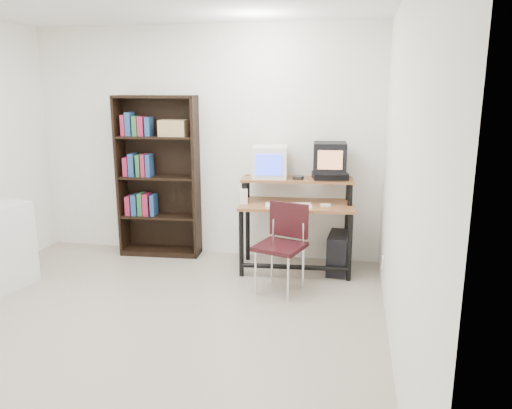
% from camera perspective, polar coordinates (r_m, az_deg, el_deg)
% --- Properties ---
extents(floor, '(4.00, 4.00, 0.01)m').
position_cam_1_polar(floor, '(4.33, -13.19, -13.68)').
color(floor, '#AAA08D').
rests_on(floor, ground).
extents(back_wall, '(4.00, 0.01, 2.60)m').
position_cam_1_polar(back_wall, '(5.78, -5.81, 6.95)').
color(back_wall, white).
rests_on(back_wall, floor).
extents(right_wall, '(0.01, 4.00, 2.60)m').
position_cam_1_polar(right_wall, '(3.57, 16.35, 2.55)').
color(right_wall, white).
rests_on(right_wall, floor).
extents(computer_desk, '(1.23, 0.68, 0.98)m').
position_cam_1_polar(computer_desk, '(5.30, 4.64, -0.35)').
color(computer_desk, '#925A2F').
rests_on(computer_desk, floor).
extents(crt_monitor, '(0.40, 0.41, 0.35)m').
position_cam_1_polar(crt_monitor, '(5.36, 1.58, 4.84)').
color(crt_monitor, white).
rests_on(crt_monitor, computer_desk).
extents(vcr, '(0.41, 0.33, 0.08)m').
position_cam_1_polar(vcr, '(5.35, 8.44, 3.23)').
color(vcr, black).
rests_on(vcr, computer_desk).
extents(crt_tv, '(0.36, 0.36, 0.32)m').
position_cam_1_polar(crt_tv, '(5.30, 8.42, 5.31)').
color(crt_tv, black).
rests_on(crt_tv, vcr).
extents(cd_spindle, '(0.12, 0.12, 0.05)m').
position_cam_1_polar(cd_spindle, '(5.28, 4.84, 3.03)').
color(cd_spindle, '#26262B').
rests_on(cd_spindle, computer_desk).
extents(keyboard, '(0.50, 0.28, 0.03)m').
position_cam_1_polar(keyboard, '(5.12, 3.74, -0.22)').
color(keyboard, white).
rests_on(keyboard, computer_desk).
extents(mousepad, '(0.24, 0.21, 0.01)m').
position_cam_1_polar(mousepad, '(5.17, 8.06, -0.35)').
color(mousepad, black).
rests_on(mousepad, computer_desk).
extents(mouse, '(0.11, 0.09, 0.03)m').
position_cam_1_polar(mouse, '(5.18, 7.92, -0.12)').
color(mouse, white).
rests_on(mouse, mousepad).
extents(desk_speaker, '(0.10, 0.09, 0.17)m').
position_cam_1_polar(desk_speaker, '(5.22, -1.44, 0.84)').
color(desk_speaker, white).
rests_on(desk_speaker, computer_desk).
extents(pc_tower, '(0.23, 0.46, 0.42)m').
position_cam_1_polar(pc_tower, '(5.40, 9.36, -5.47)').
color(pc_tower, black).
rests_on(pc_tower, floor).
extents(school_chair, '(0.53, 0.53, 0.84)m').
position_cam_1_polar(school_chair, '(4.80, 3.13, -3.84)').
color(school_chair, black).
rests_on(school_chair, floor).
extents(bookshelf, '(0.94, 0.37, 1.84)m').
position_cam_1_polar(bookshelf, '(5.86, -11.04, 3.34)').
color(bookshelf, black).
rests_on(bookshelf, floor).
extents(wall_outlet, '(0.02, 0.08, 0.12)m').
position_cam_1_polar(wall_outlet, '(4.94, 14.28, -6.43)').
color(wall_outlet, beige).
rests_on(wall_outlet, right_wall).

